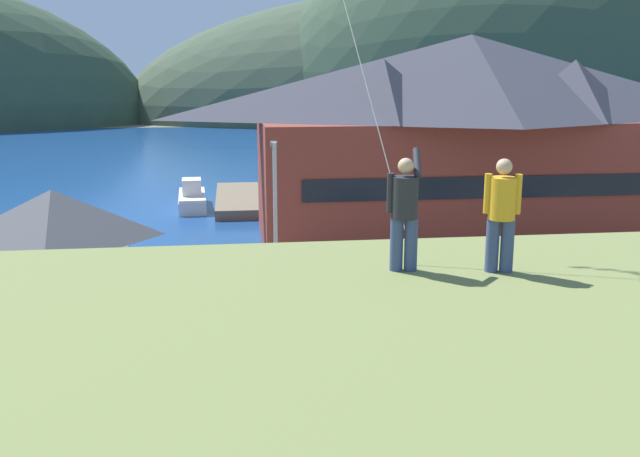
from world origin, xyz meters
TOP-DOWN VIEW (x-y plane):
  - ground_plane at (0.00, 0.00)m, footprint 600.00×600.00m
  - parking_lot_pad at (0.00, 5.00)m, footprint 40.00×20.00m
  - bay_water at (0.00, 60.00)m, footprint 360.00×84.00m
  - far_hill_east_peak at (42.08, 121.18)m, footprint 133.03×62.85m
  - far_hill_center_saddle at (47.59, 110.72)m, footprint 91.93×63.59m
  - harbor_lodge at (9.53, 21.36)m, footprint 24.67×11.12m
  - storage_shed_near_lot at (-10.04, 8.32)m, footprint 6.23×6.47m
  - wharf_dock at (-3.26, 33.21)m, footprint 3.20×11.44m
  - moored_boat_wharfside at (-6.48, 32.05)m, footprint 2.13×5.82m
  - parked_car_corner_spot at (-7.18, 0.84)m, footprint 4.35×2.36m
  - parked_car_mid_row_center at (-1.80, 5.99)m, footprint 4.30×2.25m
  - parked_car_front_row_end at (3.42, 7.08)m, footprint 4.21×2.08m
  - parked_car_lone_by_shed at (-0.53, 1.29)m, footprint 4.34×2.33m
  - parked_car_back_row_left at (4.91, 1.22)m, footprint 4.34×2.34m
  - parking_light_pole at (-2.03, 10.56)m, footprint 0.24×0.78m
  - person_kite_flyer at (-1.13, -6.93)m, footprint 0.58×0.63m
  - person_companion at (0.30, -7.19)m, footprint 0.53×0.40m

SIDE VIEW (x-z plane):
  - ground_plane at x=0.00m, z-range 0.00..0.00m
  - far_hill_east_peak at x=42.08m, z-range -24.74..24.74m
  - far_hill_center_saddle at x=47.59m, z-range -35.24..35.24m
  - bay_water at x=0.00m, z-range 0.00..0.03m
  - parking_lot_pad at x=0.00m, z-range 0.00..0.10m
  - wharf_dock at x=-3.26m, z-range 0.00..0.70m
  - moored_boat_wharfside at x=-6.48m, z-range -0.36..1.80m
  - parked_car_corner_spot at x=-7.18m, z-range 0.15..1.97m
  - parked_car_mid_row_center at x=-1.80m, z-range 0.15..1.97m
  - parked_car_front_row_end at x=3.42m, z-range 0.15..1.97m
  - parked_car_lone_by_shed at x=-0.53m, z-range 0.15..1.97m
  - parked_car_back_row_left at x=4.91m, z-range 0.15..1.97m
  - storage_shed_near_lot at x=-10.04m, z-range 0.11..5.55m
  - parking_light_pole at x=-2.03m, z-range 0.63..7.30m
  - harbor_lodge at x=9.53m, z-range 0.37..11.77m
  - person_companion at x=0.30m, z-range 6.65..8.39m
  - person_kite_flyer at x=-1.13m, z-range 6.60..8.46m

